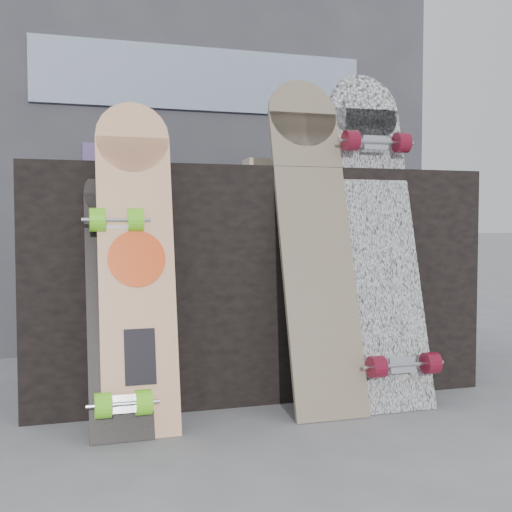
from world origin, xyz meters
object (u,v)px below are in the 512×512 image
object	(u,v)px
longboard_geisha	(136,255)
longboard_celtic	(314,230)
vendor_table	(247,279)
longboard_cascadia	(379,228)
skateboard_dark	(118,295)

from	to	relation	value
longboard_geisha	longboard_celtic	bearing A→B (deg)	5.60
vendor_table	longboard_geisha	distance (m)	0.63
longboard_cascadia	vendor_table	bearing A→B (deg)	136.83
longboard_celtic	skateboard_dark	bearing A→B (deg)	-173.65
vendor_table	longboard_cascadia	bearing A→B (deg)	-43.17
longboard_celtic	longboard_cascadia	distance (m)	0.24
skateboard_dark	longboard_celtic	bearing A→B (deg)	6.35
longboard_geisha	longboard_cascadia	xyz separation A→B (m)	(0.83, 0.06, 0.08)
longboard_cascadia	longboard_celtic	bearing A→B (deg)	-178.91
longboard_geisha	longboard_cascadia	size ratio (longest dim) A/B	0.86
longboard_cascadia	skateboard_dark	distance (m)	0.91
skateboard_dark	longboard_geisha	bearing A→B (deg)	14.06
longboard_cascadia	skateboard_dark	world-z (taller)	longboard_cascadia
longboard_geisha	longboard_cascadia	world-z (taller)	longboard_cascadia
longboard_cascadia	skateboard_dark	size ratio (longest dim) A/B	1.45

